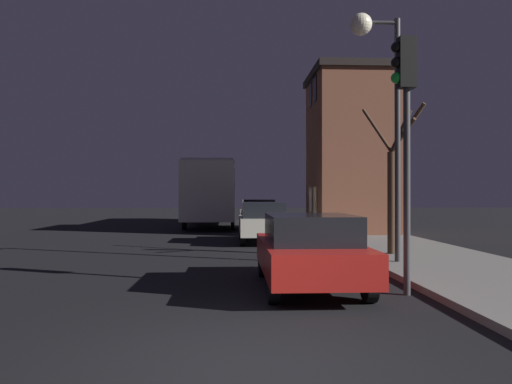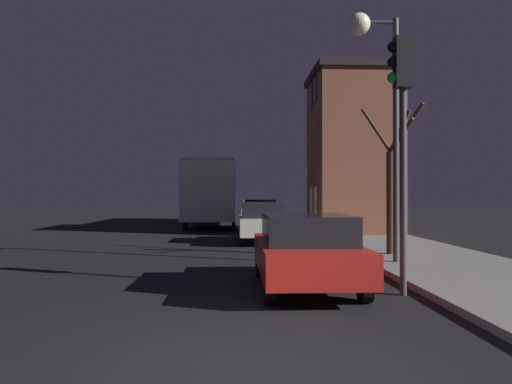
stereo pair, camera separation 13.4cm
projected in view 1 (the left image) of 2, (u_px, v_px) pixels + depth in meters
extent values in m
plane|color=black|center=(257.00, 368.00, 5.08)|extent=(120.00, 120.00, 0.00)
cube|color=brown|center=(352.00, 155.00, 22.04)|extent=(3.44, 4.32, 6.77)
cube|color=black|center=(352.00, 75.00, 22.06)|extent=(3.68, 4.56, 0.30)
cube|color=#F2D172|center=(315.00, 200.00, 21.34)|extent=(0.03, 0.70, 1.10)
cube|color=#F2D172|center=(311.00, 200.00, 22.55)|extent=(0.03, 0.70, 1.10)
cube|color=black|center=(315.00, 89.00, 21.37)|extent=(0.03, 0.70, 1.10)
cube|color=black|center=(311.00, 94.00, 22.57)|extent=(0.03, 0.70, 1.10)
cylinder|color=#38383A|center=(398.00, 140.00, 12.17)|extent=(0.14, 0.14, 5.94)
cylinder|color=#38383A|center=(379.00, 23.00, 12.16)|extent=(0.90, 0.09, 0.09)
sphere|color=#F4EAC6|center=(361.00, 24.00, 12.14)|extent=(0.54, 0.54, 0.54)
cylinder|color=#38383A|center=(407.00, 191.00, 8.76)|extent=(0.12, 0.12, 3.64)
cube|color=black|center=(407.00, 63.00, 8.77)|extent=(0.30, 0.24, 0.90)
sphere|color=black|center=(397.00, 47.00, 8.77)|extent=(0.20, 0.20, 0.20)
sphere|color=black|center=(397.00, 63.00, 8.77)|extent=(0.20, 0.20, 0.20)
sphere|color=green|center=(397.00, 78.00, 8.76)|extent=(0.20, 0.20, 0.20)
cylinder|color=#473323|center=(392.00, 203.00, 13.78)|extent=(0.22, 0.22, 2.81)
cylinder|color=#473323|center=(407.00, 128.00, 13.40)|extent=(0.74, 0.94, 1.27)
cylinder|color=#473323|center=(377.00, 130.00, 14.11)|extent=(0.73, 0.79, 1.33)
cylinder|color=#473323|center=(403.00, 136.00, 13.20)|extent=(0.30, 1.26, 0.82)
cylinder|color=#473323|center=(401.00, 132.00, 13.56)|extent=(0.51, 0.62, 1.12)
cube|color=beige|center=(212.00, 192.00, 28.62)|extent=(2.58, 11.34, 2.88)
cube|color=black|center=(212.00, 183.00, 28.63)|extent=(2.60, 10.43, 1.04)
cube|color=#B2B2B2|center=(212.00, 166.00, 28.63)|extent=(2.46, 10.78, 0.12)
cylinder|color=black|center=(232.00, 214.00, 32.36)|extent=(0.18, 0.96, 0.96)
cylinder|color=black|center=(195.00, 214.00, 32.24)|extent=(0.18, 0.96, 0.96)
cylinder|color=black|center=(233.00, 220.00, 25.00)|extent=(0.18, 0.96, 0.96)
cylinder|color=black|center=(184.00, 220.00, 24.88)|extent=(0.18, 0.96, 0.96)
cube|color=#B21E19|center=(309.00, 256.00, 9.47)|extent=(1.76, 4.21, 0.56)
cube|color=black|center=(310.00, 229.00, 9.26)|extent=(1.55, 2.19, 0.52)
cylinder|color=black|center=(335.00, 261.00, 10.88)|extent=(0.18, 0.62, 0.62)
cylinder|color=black|center=(263.00, 262.00, 10.80)|extent=(0.18, 0.62, 0.62)
cylinder|color=black|center=(369.00, 284.00, 8.14)|extent=(0.18, 0.62, 0.62)
cylinder|color=black|center=(273.00, 284.00, 8.07)|extent=(0.18, 0.62, 0.62)
cube|color=beige|center=(263.00, 225.00, 18.38)|extent=(1.70, 3.85, 0.60)
cube|color=black|center=(263.00, 210.00, 18.19)|extent=(1.50, 2.00, 0.55)
cylinder|color=black|center=(280.00, 231.00, 19.66)|extent=(0.18, 0.65, 0.65)
cylinder|color=black|center=(241.00, 231.00, 19.59)|extent=(0.18, 0.65, 0.65)
cylinder|color=black|center=(287.00, 236.00, 17.17)|extent=(0.18, 0.65, 0.65)
cylinder|color=black|center=(243.00, 236.00, 17.09)|extent=(0.18, 0.65, 0.65)
cube|color=#B7BABF|center=(258.00, 216.00, 25.77)|extent=(1.77, 4.02, 0.61)
cube|color=black|center=(258.00, 205.00, 25.57)|extent=(1.56, 2.09, 0.57)
cylinder|color=black|center=(271.00, 221.00, 27.11)|extent=(0.18, 0.66, 0.66)
cylinder|color=black|center=(242.00, 221.00, 27.03)|extent=(0.18, 0.66, 0.66)
cylinder|color=black|center=(276.00, 224.00, 24.50)|extent=(0.18, 0.66, 0.66)
cylinder|color=black|center=(243.00, 224.00, 24.42)|extent=(0.18, 0.66, 0.66)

